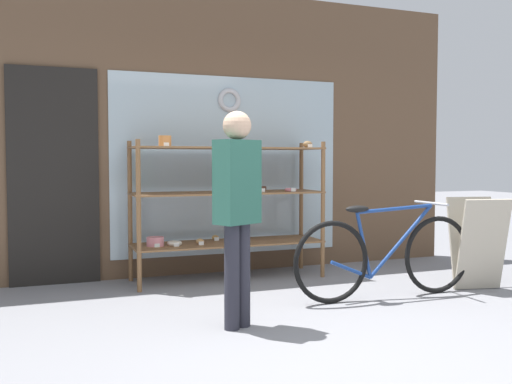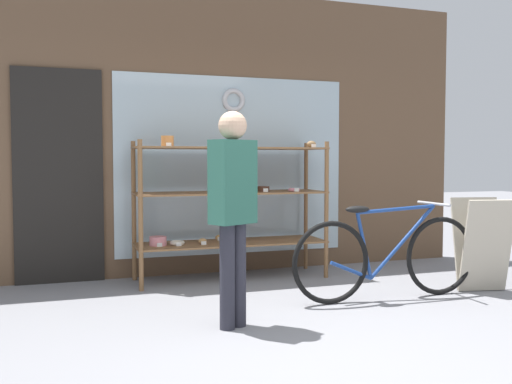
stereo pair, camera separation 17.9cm
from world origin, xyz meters
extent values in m
plane|color=gray|center=(0.00, 0.00, 0.00)|extent=(30.00, 30.00, 0.00)
cube|color=brown|center=(0.00, 2.72, 1.50)|extent=(5.85, 0.08, 3.01)
cube|color=#A3B7C1|center=(0.20, 2.67, 1.15)|extent=(2.52, 0.02, 1.90)
cube|color=black|center=(-1.58, 2.66, 1.05)|extent=(0.84, 0.03, 2.10)
torus|color=#B7B7BC|center=(0.20, 2.65, 1.85)|extent=(0.26, 0.06, 0.26)
cylinder|color=brown|center=(-0.88, 2.04, 0.70)|extent=(0.04, 0.04, 1.40)
cylinder|color=brown|center=(1.01, 2.04, 0.70)|extent=(0.04, 0.04, 1.40)
cylinder|color=brown|center=(-0.88, 2.55, 0.70)|extent=(0.04, 0.04, 1.40)
cylinder|color=brown|center=(1.01, 2.55, 0.70)|extent=(0.04, 0.04, 1.40)
cube|color=brown|center=(0.07, 2.29, 0.37)|extent=(1.93, 0.56, 0.02)
cube|color=brown|center=(0.07, 2.29, 0.88)|extent=(1.93, 0.56, 0.02)
cube|color=brown|center=(0.07, 2.29, 1.33)|extent=(1.93, 0.56, 0.02)
ellipsoid|color=tan|center=(-0.02, 2.47, 0.41)|extent=(0.08, 0.06, 0.05)
cube|color=white|center=(-0.02, 2.43, 0.40)|extent=(0.05, 0.00, 0.04)
torus|color=beige|center=(-0.50, 2.25, 0.40)|extent=(0.14, 0.14, 0.04)
cube|color=white|center=(-0.50, 2.17, 0.40)|extent=(0.05, 0.00, 0.04)
torus|color=pink|center=(0.71, 2.19, 0.90)|extent=(0.12, 0.12, 0.03)
cube|color=white|center=(0.71, 2.12, 0.91)|extent=(0.05, 0.00, 0.04)
ellipsoid|color=brown|center=(0.91, 2.19, 1.37)|extent=(0.10, 0.09, 0.07)
cube|color=white|center=(0.91, 2.14, 1.36)|extent=(0.05, 0.00, 0.04)
cylinder|color=#C67F42|center=(-0.59, 2.22, 1.39)|extent=(0.12, 0.12, 0.10)
cube|color=white|center=(-0.59, 2.15, 1.36)|extent=(0.05, 0.00, 0.04)
cylinder|color=#422619|center=(0.39, 2.24, 0.92)|extent=(0.12, 0.12, 0.05)
cube|color=white|center=(0.39, 2.17, 0.91)|extent=(0.05, 0.00, 0.04)
ellipsoid|color=#AD7F4C|center=(-0.25, 2.23, 0.41)|extent=(0.08, 0.07, 0.06)
cube|color=white|center=(-0.25, 2.18, 0.40)|extent=(0.05, 0.00, 0.04)
cylinder|color=pink|center=(-0.68, 2.29, 0.42)|extent=(0.17, 0.17, 0.09)
cube|color=white|center=(-0.68, 2.20, 0.40)|extent=(0.05, 0.00, 0.04)
torus|color=black|center=(0.56, 1.03, 0.35)|extent=(0.70, 0.05, 0.70)
torus|color=black|center=(1.65, 1.03, 0.35)|extent=(0.70, 0.05, 0.70)
cylinder|color=navy|center=(1.25, 1.03, 0.50)|extent=(0.65, 0.04, 0.63)
cylinder|color=navy|center=(1.19, 1.03, 0.78)|extent=(0.76, 0.04, 0.07)
cylinder|color=navy|center=(0.87, 1.03, 0.48)|extent=(0.17, 0.03, 0.58)
cylinder|color=navy|center=(0.75, 1.03, 0.27)|extent=(0.39, 0.03, 0.19)
ellipsoid|color=black|center=(0.81, 1.03, 0.79)|extent=(0.22, 0.09, 0.06)
cylinder|color=#B2B2B7|center=(1.57, 1.03, 0.82)|extent=(0.03, 0.46, 0.02)
cube|color=#B2A893|center=(2.08, 0.93, 0.43)|extent=(0.49, 0.29, 0.85)
cube|color=#B2A893|center=(2.12, 1.11, 0.43)|extent=(0.49, 0.29, 0.85)
cylinder|color=#282833|center=(-0.45, 0.63, 0.38)|extent=(0.11, 0.11, 0.75)
cylinder|color=#282833|center=(-0.36, 0.68, 0.38)|extent=(0.11, 0.11, 0.75)
cube|color=#285B4C|center=(-0.40, 0.66, 1.05)|extent=(0.37, 0.30, 0.60)
sphere|color=tan|center=(-0.40, 0.66, 1.45)|extent=(0.20, 0.20, 0.20)
camera|label=1|loc=(-1.73, -3.17, 1.20)|focal=40.00mm
camera|label=2|loc=(-1.56, -3.23, 1.20)|focal=40.00mm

